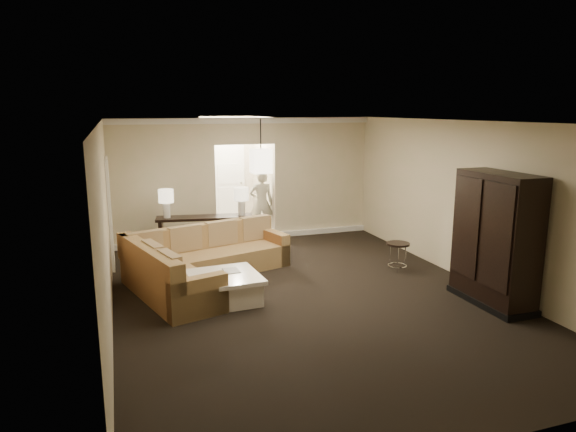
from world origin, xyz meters
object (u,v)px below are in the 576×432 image
object	(u,v)px
sectional_sofa	(199,263)
person	(261,199)
coffee_table	(225,288)
drink_table	(398,251)
armoire	(495,242)
console_table	(205,231)

from	to	relation	value
sectional_sofa	person	bearing A→B (deg)	40.43
sectional_sofa	coffee_table	distance (m)	1.06
sectional_sofa	drink_table	distance (m)	3.68
armoire	console_table	bearing A→B (deg)	130.45
coffee_table	drink_table	bearing A→B (deg)	8.38
console_table	person	xyz separation A→B (m)	(1.55, 1.10, 0.40)
console_table	person	bearing A→B (deg)	44.50
console_table	armoire	distance (m)	5.77
armoire	drink_table	bearing A→B (deg)	105.10
coffee_table	console_table	xyz separation A→B (m)	(0.20, 2.94, 0.24)
sectional_sofa	console_table	world-z (taller)	sectional_sofa
person	console_table	bearing A→B (deg)	45.37
coffee_table	person	world-z (taller)	person
coffee_table	person	distance (m)	4.45
armoire	sectional_sofa	bearing A→B (deg)	149.42
armoire	person	world-z (taller)	armoire
coffee_table	drink_table	size ratio (longest dim) A/B	2.12
sectional_sofa	coffee_table	bearing A→B (deg)	-93.26
sectional_sofa	person	size ratio (longest dim) A/B	1.83
sectional_sofa	console_table	bearing A→B (deg)	60.94
coffee_table	armoire	distance (m)	4.25
console_table	person	size ratio (longest dim) A/B	1.19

